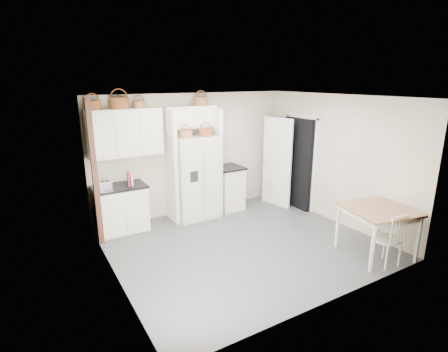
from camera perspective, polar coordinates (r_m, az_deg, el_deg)
floor at (r=6.45m, az=3.16°, el=-10.99°), size 4.50×4.50×0.00m
ceiling at (r=5.78m, az=3.55°, el=12.74°), size 4.50×4.50×0.00m
wall_back at (r=7.68m, az=-5.00°, el=3.62°), size 4.50×0.00×4.50m
wall_left at (r=5.13m, az=-18.06°, el=-3.19°), size 0.00×4.00×4.00m
wall_right at (r=7.44m, az=17.91°, el=2.54°), size 0.00×4.00×4.00m
refrigerator at (r=7.39m, az=-4.74°, el=-0.23°), size 0.90×0.73×1.75m
base_cab_left at (r=7.09m, az=-16.49°, el=-5.26°), size 0.95×0.60×0.88m
base_cab_right at (r=7.96m, az=0.70°, el=-2.04°), size 0.54×0.65×0.95m
dining_table at (r=6.44m, az=23.59°, el=-8.31°), size 1.20×1.20×0.84m
windsor_chair at (r=6.17m, az=25.05°, el=-9.33°), size 0.45×0.42×0.88m
counter_left at (r=6.94m, az=-16.78°, el=-1.71°), size 0.99×0.64×0.04m
counter_right at (r=7.82m, az=0.71°, el=1.42°), size 0.58×0.69×0.04m
toaster at (r=6.77m, az=-18.82°, el=-1.46°), size 0.23×0.13×0.16m
cookbook_red at (r=6.87m, az=-15.33°, el=-0.48°), size 0.06×0.18×0.26m
cookbook_cream at (r=6.89m, az=-14.85°, el=-0.56°), size 0.05×0.15×0.22m
basket_upper_a at (r=6.73m, az=-20.65°, el=10.76°), size 0.29×0.29×0.16m
basket_upper_b at (r=6.83m, az=-16.70°, el=11.34°), size 0.35×0.35×0.21m
basket_upper_c at (r=6.93m, az=-13.65°, el=11.29°), size 0.23×0.23×0.13m
basket_bridge_b at (r=7.42m, az=-3.81°, el=12.09°), size 0.30×0.30×0.17m
basket_fridge_a at (r=7.01m, az=-6.25°, el=6.77°), size 0.26×0.26×0.14m
basket_fridge_b at (r=7.20m, az=-2.99°, el=7.13°), size 0.28×0.28×0.15m
upper_cabinet at (r=6.90m, az=-15.86°, el=6.81°), size 1.40×0.34×0.90m
bridge_cabinet at (r=7.33m, az=-5.64°, el=9.58°), size 1.12×0.34×0.45m
fridge_panel_left at (r=7.18m, az=-8.68°, el=1.44°), size 0.08×0.60×2.30m
fridge_panel_right at (r=7.61m, az=-1.55°, el=2.41°), size 0.08×0.60×2.30m
trim_post at (r=6.42m, az=-20.36°, el=0.30°), size 0.09×0.09×2.60m
doorway_void at (r=8.12m, az=12.09°, el=2.01°), size 0.18×0.85×2.05m
door_slab at (r=8.13m, az=8.63°, el=2.20°), size 0.21×0.79×2.05m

